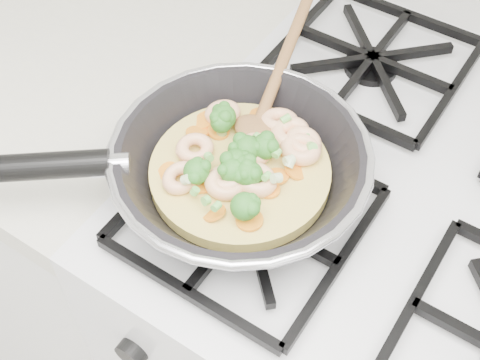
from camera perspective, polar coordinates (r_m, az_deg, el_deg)
The scene contains 3 objects.
stove at distance 1.13m, azimuth 11.33°, elevation -14.78°, with size 0.60×0.60×0.92m.
counter_left at distance 1.43m, azimuth -18.43°, elevation 1.97°, with size 1.00×0.60×0.90m.
skillet at distance 0.69m, azimuth -0.34°, elevation 1.44°, with size 0.40×0.50×0.09m.
Camera 1 is at (0.06, 1.21, 1.48)m, focal length 48.63 mm.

